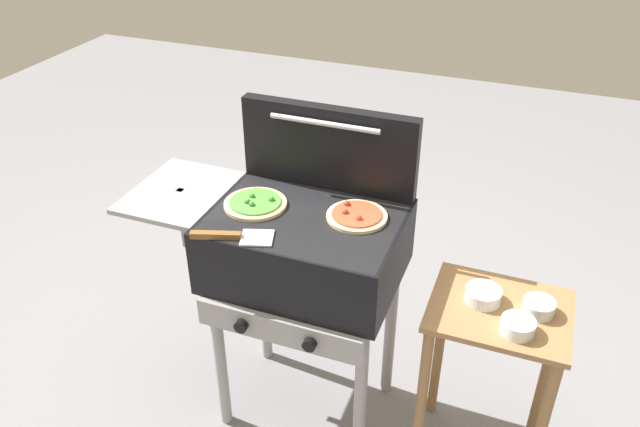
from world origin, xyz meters
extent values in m
plane|color=gray|center=(0.00, 0.00, 0.00)|extent=(8.00, 8.00, 0.00)
cube|color=black|center=(0.00, 0.00, 0.78)|extent=(0.64, 0.48, 0.24)
cube|color=black|center=(0.00, 0.00, 0.90)|extent=(0.61, 0.46, 0.01)
cube|color=gray|center=(-0.48, 0.00, 0.89)|extent=(0.32, 0.41, 0.02)
cube|color=gray|center=(-0.48, 0.00, 0.78)|extent=(0.02, 0.02, 0.24)
cube|color=gray|center=(0.00, -0.25, 0.61)|extent=(0.58, 0.02, 0.10)
cylinder|color=black|center=(-0.12, -0.28, 0.61)|extent=(0.04, 0.02, 0.04)
cylinder|color=black|center=(0.12, -0.28, 0.61)|extent=(0.04, 0.02, 0.04)
cylinder|color=gray|center=(-0.27, -0.19, 0.33)|extent=(0.04, 0.04, 0.66)
cylinder|color=gray|center=(0.27, -0.19, 0.33)|extent=(0.04, 0.04, 0.66)
cylinder|color=gray|center=(-0.27, 0.19, 0.33)|extent=(0.04, 0.04, 0.66)
cylinder|color=gray|center=(0.27, 0.19, 0.33)|extent=(0.04, 0.04, 0.66)
cube|color=black|center=(0.00, 0.21, 1.05)|extent=(0.63, 0.05, 0.30)
cylinder|color=#B7B7BC|center=(0.00, 0.17, 1.16)|extent=(0.38, 0.02, 0.02)
cylinder|color=#E0C17F|center=(-0.18, 0.00, 0.91)|extent=(0.21, 0.21, 0.01)
cylinder|color=#4C8C38|center=(-0.18, 0.00, 0.92)|extent=(0.18, 0.18, 0.01)
sphere|color=#3E8A38|center=(-0.18, -0.03, 0.92)|extent=(0.02, 0.02, 0.02)
sphere|color=#49823B|center=(-0.20, -0.02, 0.92)|extent=(0.02, 0.02, 0.02)
sphere|color=#488A2B|center=(-0.21, 0.02, 0.92)|extent=(0.02, 0.02, 0.02)
sphere|color=green|center=(-0.14, 0.02, 0.92)|extent=(0.02, 0.02, 0.02)
cylinder|color=beige|center=(0.16, 0.05, 0.91)|extent=(0.20, 0.20, 0.01)
cylinder|color=#D14C2D|center=(0.16, 0.05, 0.92)|extent=(0.16, 0.16, 0.01)
sphere|color=#A7432C|center=(0.12, 0.04, 0.92)|extent=(0.02, 0.02, 0.02)
sphere|color=#BC392A|center=(0.11, 0.09, 0.92)|extent=(0.02, 0.02, 0.02)
sphere|color=red|center=(0.18, 0.02, 0.92)|extent=(0.02, 0.02, 0.02)
cube|color=#B7BABF|center=(-0.09, -0.18, 0.90)|extent=(0.12, 0.12, 0.01)
cube|color=brown|center=(-0.21, -0.22, 0.91)|extent=(0.16, 0.07, 0.02)
cube|color=olive|center=(0.66, 0.00, 0.69)|extent=(0.44, 0.36, 0.02)
cylinder|color=olive|center=(0.47, -0.15, 0.34)|extent=(0.04, 0.04, 0.68)
cylinder|color=olive|center=(0.47, 0.15, 0.34)|extent=(0.04, 0.04, 0.68)
cylinder|color=olive|center=(0.85, 0.15, 0.34)|extent=(0.04, 0.04, 0.68)
cylinder|color=silver|center=(0.60, 0.02, 0.73)|extent=(0.12, 0.12, 0.04)
cylinder|color=#996B47|center=(0.60, 0.02, 0.72)|extent=(0.09, 0.09, 0.02)
cylinder|color=silver|center=(0.77, 0.02, 0.73)|extent=(0.10, 0.10, 0.04)
cylinder|color=#996B47|center=(0.77, 0.02, 0.72)|extent=(0.08, 0.08, 0.02)
cylinder|color=silver|center=(0.72, -0.09, 0.73)|extent=(0.10, 0.10, 0.04)
cylinder|color=beige|center=(0.72, -0.09, 0.72)|extent=(0.09, 0.09, 0.02)
camera|label=1|loc=(0.68, -1.64, 2.02)|focal=35.62mm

